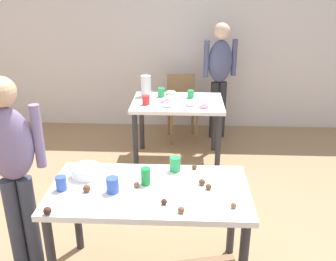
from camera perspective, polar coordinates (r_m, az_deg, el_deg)
wall_back at (r=5.42m, az=1.67°, el=13.99°), size 6.40×0.10×2.60m
dining_table_near at (r=2.60m, az=-2.82°, el=-10.66°), size 1.34×0.71×0.75m
dining_table_far at (r=4.36m, az=1.46°, el=3.05°), size 1.04×0.75×0.75m
chair_far_table at (r=5.10m, az=2.11°, el=4.21°), size 0.46×0.46×0.87m
person_girl_near at (r=2.80m, az=-22.57°, el=-4.37°), size 0.45×0.28×1.49m
person_adult_far at (r=5.03m, az=7.86°, el=8.93°), size 0.45×0.27×1.55m
mixing_bowl at (r=2.74m, az=-12.42°, el=-6.09°), size 0.20×0.20×0.08m
soda_can at (r=2.57m, az=-3.41°, el=-6.96°), size 0.07×0.07×0.12m
fork_near at (r=2.76m, az=-7.03°, el=-6.32°), size 0.17×0.02×0.01m
cup_near_0 at (r=2.74m, az=1.09°, el=-5.11°), size 0.08×0.08×0.11m
cup_near_1 at (r=2.61m, az=-15.92°, el=-7.71°), size 0.07×0.07×0.10m
cup_near_2 at (r=2.51m, az=-8.43°, el=-8.19°), size 0.08×0.08×0.11m
cake_ball_0 at (r=2.56m, az=-12.24°, el=-8.60°), size 0.05×0.05×0.05m
cake_ball_1 at (r=2.56m, az=-4.80°, el=-8.17°), size 0.04×0.04×0.04m
cake_ball_2 at (r=2.79m, az=4.04°, el=-5.52°), size 0.04×0.04×0.04m
cake_ball_3 at (r=2.37m, az=-0.61°, el=-10.78°), size 0.04×0.04×0.04m
cake_ball_4 at (r=2.38m, az=9.93°, el=-11.14°), size 0.04×0.04×0.04m
cake_ball_5 at (r=2.59m, az=5.18°, el=-7.80°), size 0.04×0.04×0.04m
cake_ball_6 at (r=2.54m, az=6.19°, el=-8.48°), size 0.04×0.04×0.04m
cake_ball_7 at (r=2.30m, az=2.02°, el=-11.95°), size 0.04×0.04×0.04m
cake_ball_8 at (r=2.39m, az=-17.86°, el=-11.54°), size 0.05×0.05×0.05m
pitcher_far at (r=4.51m, az=-3.39°, el=6.79°), size 0.12×0.12×0.25m
cup_far_0 at (r=4.49m, az=-1.03°, el=5.81°), size 0.08×0.08×0.11m
cup_far_1 at (r=4.45m, az=3.46°, el=5.53°), size 0.08×0.08×0.09m
cup_far_2 at (r=4.21m, az=-3.37°, el=4.65°), size 0.08×0.08×0.10m
donut_far_0 at (r=4.18m, az=3.50°, el=4.04°), size 0.12×0.12×0.03m
donut_far_1 at (r=4.28m, az=-0.27°, el=4.50°), size 0.12×0.12×0.04m
donut_far_2 at (r=4.12m, az=5.48°, el=3.70°), size 0.11×0.11×0.03m
donut_far_3 at (r=4.14m, az=-0.14°, el=3.89°), size 0.12×0.12×0.03m
donut_far_4 at (r=4.60m, az=0.43°, el=5.77°), size 0.13×0.13×0.04m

